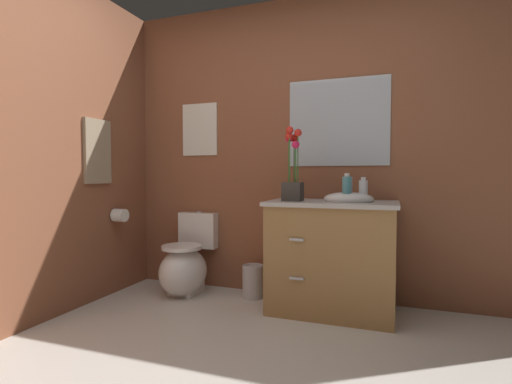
% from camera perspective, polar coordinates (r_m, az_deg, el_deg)
% --- Properties ---
extents(wall_back, '(4.59, 0.05, 2.50)m').
position_cam_1_polar(wall_back, '(3.23, 9.10, 6.50)').
color(wall_back, brown).
rests_on(wall_back, ground_plane).
extents(wall_left, '(0.05, 4.84, 2.50)m').
position_cam_1_polar(wall_left, '(3.01, -30.30, 6.49)').
color(wall_left, brown).
rests_on(wall_left, ground_plane).
extents(toilet, '(0.38, 0.59, 0.69)m').
position_cam_1_polar(toilet, '(3.41, -10.42, -10.73)').
color(toilet, white).
rests_on(toilet, ground_plane).
extents(vanity_cabinet, '(0.94, 0.56, 1.01)m').
position_cam_1_polar(vanity_cabinet, '(2.94, 11.26, -9.24)').
color(vanity_cabinet, '#9E7242').
rests_on(vanity_cabinet, ground_plane).
extents(flower_vase, '(0.14, 0.14, 0.55)m').
position_cam_1_polar(flower_vase, '(2.86, 5.52, 2.61)').
color(flower_vase, '#38332D').
rests_on(flower_vase, vanity_cabinet).
extents(soap_bottle, '(0.07, 0.07, 0.21)m').
position_cam_1_polar(soap_bottle, '(2.81, 13.42, 0.47)').
color(soap_bottle, teal).
rests_on(soap_bottle, vanity_cabinet).
extents(lotion_bottle, '(0.06, 0.06, 0.18)m').
position_cam_1_polar(lotion_bottle, '(2.90, 15.72, 0.23)').
color(lotion_bottle, white).
rests_on(lotion_bottle, vanity_cabinet).
extents(trash_bin, '(0.18, 0.18, 0.27)m').
position_cam_1_polar(trash_bin, '(3.28, -0.43, -13.17)').
color(trash_bin, '#B7B7BC').
rests_on(trash_bin, ground_plane).
extents(wall_poster, '(0.35, 0.01, 0.47)m').
position_cam_1_polar(wall_poster, '(3.58, -8.40, 9.20)').
color(wall_poster, silver).
extents(wall_mirror, '(0.80, 0.01, 0.70)m').
position_cam_1_polar(wall_mirror, '(3.20, 12.16, 10.13)').
color(wall_mirror, '#B2BCC6').
extents(hanging_towel, '(0.03, 0.28, 0.52)m').
position_cam_1_polar(hanging_towel, '(3.36, -22.58, 5.62)').
color(hanging_towel, gray).
extents(toilet_paper_roll, '(0.11, 0.11, 0.11)m').
position_cam_1_polar(toilet_paper_roll, '(3.48, -19.67, -3.29)').
color(toilet_paper_roll, white).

